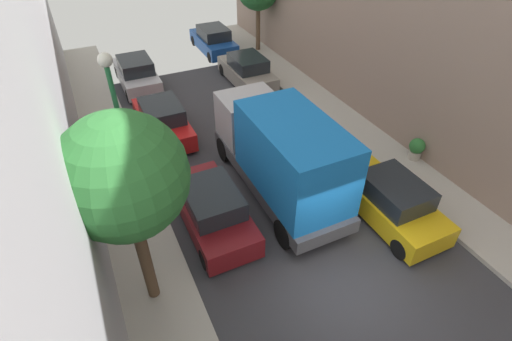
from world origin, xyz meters
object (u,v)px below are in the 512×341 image
parked_car_left_1 (212,209)px  parked_car_right_2 (390,201)px  parked_car_left_2 (163,121)px  lamp_post (116,104)px  parked_car_right_4 (214,41)px  parked_car_right_3 (247,71)px  street_tree_0 (123,178)px  parked_car_left_3 (137,74)px  delivery_truck (281,153)px  potted_plant_1 (416,148)px

parked_car_left_1 → parked_car_right_2: size_ratio=1.00×
parked_car_left_2 → lamp_post: (-1.90, -3.16, 2.77)m
parked_car_right_2 → parked_car_right_4: bearing=90.0°
parked_car_right_3 → street_tree_0: bearing=-125.3°
parked_car_left_2 → parked_car_left_3: size_ratio=1.00×
parked_car_right_2 → parked_car_right_4: same height
lamp_post → parked_car_right_2: bearing=-34.6°
street_tree_0 → parked_car_left_2: bearing=73.1°
street_tree_0 → lamp_post: bearing=83.9°
parked_car_right_4 → delivery_truck: delivery_truck is taller
parked_car_right_2 → parked_car_left_3: bearing=111.8°
parked_car_left_3 → lamp_post: bearing=-102.6°
parked_car_left_3 → delivery_truck: (2.70, -10.90, 1.07)m
parked_car_left_3 → parked_car_right_3: 5.83m
parked_car_right_3 → potted_plant_1: (3.08, -9.29, -0.09)m
parked_car_left_3 → street_tree_0: street_tree_0 is taller
parked_car_left_3 → delivery_truck: bearing=-76.1°
parked_car_left_3 → street_tree_0: 13.89m
parked_car_left_3 → parked_car_right_2: same height
parked_car_right_2 → parked_car_right_3: 11.29m
parked_car_right_3 → lamp_post: bearing=-139.4°
lamp_post → street_tree_0: bearing=-96.1°
delivery_truck → potted_plant_1: bearing=-5.9°
parked_car_left_3 → parked_car_right_4: (5.40, 2.91, 0.00)m
parked_car_left_3 → lamp_post: 9.11m
parked_car_right_2 → parked_car_right_3: bearing=90.0°
parked_car_right_2 → street_tree_0: (-7.81, 0.27, 3.50)m
parked_car_right_3 → parked_car_left_2: bearing=-150.1°
parked_car_right_3 → lamp_post: (-7.30, -6.27, 2.77)m
parked_car_left_1 → lamp_post: size_ratio=0.84×
parked_car_right_4 → potted_plant_1: 14.73m
street_tree_0 → lamp_post: size_ratio=1.10×
parked_car_left_3 → parked_car_right_3: size_ratio=1.00×
delivery_truck → parked_car_right_3: bearing=72.8°
parked_car_left_1 → lamp_post: bearing=123.3°
potted_plant_1 → parked_car_left_2: bearing=143.9°
potted_plant_1 → delivery_truck: bearing=174.1°
parked_car_left_3 → delivery_truck: delivery_truck is taller
parked_car_right_4 → delivery_truck: (-2.70, -13.81, 1.07)m
parked_car_left_2 → parked_car_right_3: size_ratio=1.00×
delivery_truck → parked_car_left_3: bearing=103.9°
parked_car_right_2 → parked_car_right_4: size_ratio=1.00×
parked_car_right_4 → potted_plant_1: bearing=-77.9°
parked_car_left_1 → delivery_truck: (2.70, 0.46, 1.07)m
parked_car_right_4 → delivery_truck: 14.11m
parked_car_left_2 → lamp_post: size_ratio=0.84×
parked_car_left_1 → parked_car_right_4: same height
potted_plant_1 → lamp_post: lamp_post is taller
lamp_post → parked_car_right_3: bearing=40.6°
parked_car_left_1 → parked_car_right_3: bearing=59.5°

